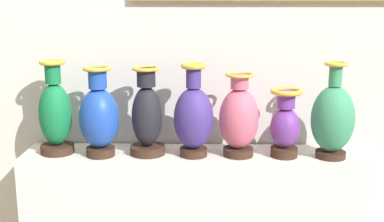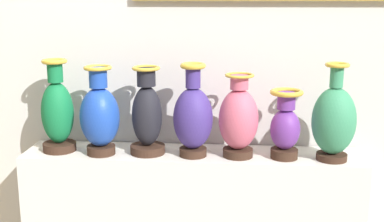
{
  "view_description": "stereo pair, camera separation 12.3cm",
  "coord_description": "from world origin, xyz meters",
  "px_view_note": "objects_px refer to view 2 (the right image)",
  "views": [
    {
      "loc": [
        0.05,
        -2.2,
        1.72
      ],
      "look_at": [
        0.0,
        0.0,
        1.22
      ],
      "focal_mm": 47.08,
      "sensor_mm": 36.0,
      "label": 1
    },
    {
      "loc": [
        0.17,
        -2.19,
        1.72
      ],
      "look_at": [
        0.0,
        0.0,
        1.22
      ],
      "focal_mm": 47.08,
      "sensor_mm": 36.0,
      "label": 2
    }
  ],
  "objects_px": {
    "vase_onyx": "(147,116)",
    "vase_jade": "(334,121)",
    "vase_rose": "(239,119)",
    "vase_emerald": "(58,113)",
    "vase_indigo": "(193,117)",
    "vase_sapphire": "(100,116)",
    "vase_violet": "(285,126)"
  },
  "relations": [
    {
      "from": "vase_sapphire",
      "to": "vase_onyx",
      "type": "distance_m",
      "value": 0.21
    },
    {
      "from": "vase_emerald",
      "to": "vase_indigo",
      "type": "height_order",
      "value": "vase_emerald"
    },
    {
      "from": "vase_onyx",
      "to": "vase_indigo",
      "type": "distance_m",
      "value": 0.21
    },
    {
      "from": "vase_onyx",
      "to": "vase_rose",
      "type": "height_order",
      "value": "vase_onyx"
    },
    {
      "from": "vase_jade",
      "to": "vase_emerald",
      "type": "bearing_deg",
      "value": 178.3
    },
    {
      "from": "vase_rose",
      "to": "vase_violet",
      "type": "xyz_separation_m",
      "value": [
        0.2,
        -0.01,
        -0.03
      ]
    },
    {
      "from": "vase_onyx",
      "to": "vase_indigo",
      "type": "xyz_separation_m",
      "value": [
        0.21,
        -0.02,
        0.0
      ]
    },
    {
      "from": "vase_indigo",
      "to": "vase_violet",
      "type": "height_order",
      "value": "vase_indigo"
    },
    {
      "from": "vase_indigo",
      "to": "vase_violet",
      "type": "xyz_separation_m",
      "value": [
        0.4,
        -0.0,
        -0.03
      ]
    },
    {
      "from": "vase_sapphire",
      "to": "vase_onyx",
      "type": "xyz_separation_m",
      "value": [
        0.21,
        0.03,
        -0.0
      ]
    },
    {
      "from": "vase_onyx",
      "to": "vase_rose",
      "type": "distance_m",
      "value": 0.41
    },
    {
      "from": "vase_indigo",
      "to": "vase_violet",
      "type": "bearing_deg",
      "value": -0.23
    },
    {
      "from": "vase_onyx",
      "to": "vase_rose",
      "type": "bearing_deg",
      "value": -2.05
    },
    {
      "from": "vase_rose",
      "to": "vase_jade",
      "type": "xyz_separation_m",
      "value": [
        0.41,
        -0.02,
        0.01
      ]
    },
    {
      "from": "vase_emerald",
      "to": "vase_sapphire",
      "type": "relative_size",
      "value": 1.06
    },
    {
      "from": "vase_emerald",
      "to": "vase_violet",
      "type": "distance_m",
      "value": 1.03
    },
    {
      "from": "vase_violet",
      "to": "vase_jade",
      "type": "height_order",
      "value": "vase_jade"
    },
    {
      "from": "vase_rose",
      "to": "vase_emerald",
      "type": "bearing_deg",
      "value": 178.54
    },
    {
      "from": "vase_emerald",
      "to": "vase_rose",
      "type": "xyz_separation_m",
      "value": [
        0.82,
        -0.02,
        -0.01
      ]
    },
    {
      "from": "vase_rose",
      "to": "vase_sapphire",
      "type": "bearing_deg",
      "value": -178.72
    },
    {
      "from": "vase_sapphire",
      "to": "vase_onyx",
      "type": "bearing_deg",
      "value": 7.75
    },
    {
      "from": "vase_emerald",
      "to": "vase_onyx",
      "type": "relative_size",
      "value": 1.07
    },
    {
      "from": "vase_onyx",
      "to": "vase_indigo",
      "type": "bearing_deg",
      "value": -5.57
    },
    {
      "from": "vase_emerald",
      "to": "vase_onyx",
      "type": "bearing_deg",
      "value": -0.87
    },
    {
      "from": "vase_emerald",
      "to": "vase_sapphire",
      "type": "xyz_separation_m",
      "value": [
        0.2,
        -0.03,
        -0.0
      ]
    },
    {
      "from": "vase_onyx",
      "to": "vase_violet",
      "type": "xyz_separation_m",
      "value": [
        0.61,
        -0.02,
        -0.03
      ]
    },
    {
      "from": "vase_onyx",
      "to": "vase_jade",
      "type": "relative_size",
      "value": 0.93
    },
    {
      "from": "vase_sapphire",
      "to": "vase_onyx",
      "type": "relative_size",
      "value": 1.01
    },
    {
      "from": "vase_indigo",
      "to": "vase_rose",
      "type": "distance_m",
      "value": 0.2
    },
    {
      "from": "vase_rose",
      "to": "vase_violet",
      "type": "distance_m",
      "value": 0.21
    },
    {
      "from": "vase_emerald",
      "to": "vase_jade",
      "type": "bearing_deg",
      "value": -1.7
    },
    {
      "from": "vase_onyx",
      "to": "vase_sapphire",
      "type": "bearing_deg",
      "value": -172.25
    }
  ]
}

